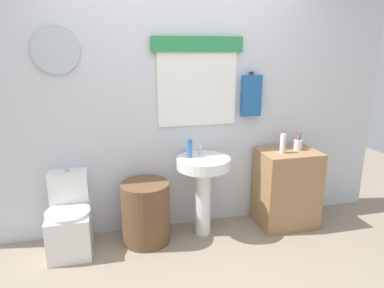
% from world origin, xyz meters
% --- Properties ---
extents(back_wall, '(4.40, 0.18, 2.60)m').
position_xyz_m(back_wall, '(0.00, 1.15, 1.31)').
color(back_wall, silver).
rests_on(back_wall, ground_plane).
extents(toilet, '(0.38, 0.51, 0.72)m').
position_xyz_m(toilet, '(-1.03, 0.88, 0.27)').
color(toilet, white).
rests_on(toilet, ground_plane).
extents(laundry_hamper, '(0.45, 0.45, 0.58)m').
position_xyz_m(laundry_hamper, '(-0.35, 0.85, 0.29)').
color(laundry_hamper, brown).
rests_on(laundry_hamper, ground_plane).
extents(pedestal_sink, '(0.50, 0.50, 0.78)m').
position_xyz_m(pedestal_sink, '(0.20, 0.85, 0.59)').
color(pedestal_sink, white).
rests_on(pedestal_sink, ground_plane).
extents(faucet, '(0.03, 0.03, 0.10)m').
position_xyz_m(faucet, '(0.20, 0.97, 0.83)').
color(faucet, silver).
rests_on(faucet, pedestal_sink).
extents(wooden_cabinet, '(0.57, 0.44, 0.79)m').
position_xyz_m(wooden_cabinet, '(1.09, 0.85, 0.39)').
color(wooden_cabinet, '#9E754C').
rests_on(wooden_cabinet, ground_plane).
extents(soap_bottle, '(0.05, 0.05, 0.18)m').
position_xyz_m(soap_bottle, '(0.08, 0.90, 0.87)').
color(soap_bottle, '#2D6BB7').
rests_on(soap_bottle, pedestal_sink).
extents(lotion_bottle, '(0.05, 0.05, 0.19)m').
position_xyz_m(lotion_bottle, '(0.99, 0.81, 0.88)').
color(lotion_bottle, white).
rests_on(lotion_bottle, wooden_cabinet).
extents(toothbrush_cup, '(0.08, 0.08, 0.19)m').
position_xyz_m(toothbrush_cup, '(1.19, 0.87, 0.84)').
color(toothbrush_cup, silver).
rests_on(toothbrush_cup, wooden_cabinet).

